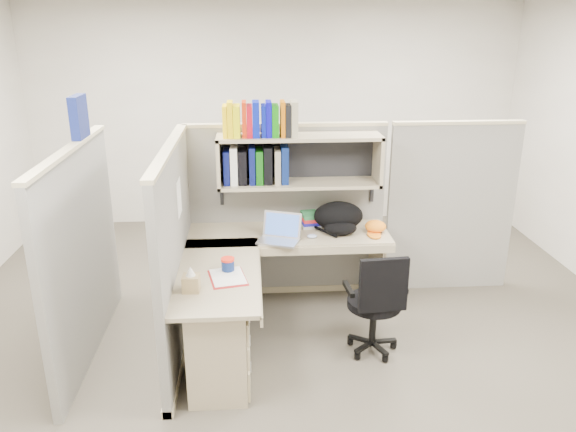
{
  "coord_description": "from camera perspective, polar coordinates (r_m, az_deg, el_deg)",
  "views": [
    {
      "loc": [
        -0.32,
        -3.98,
        2.48
      ],
      "look_at": [
        -0.03,
        0.25,
        1.0
      ],
      "focal_mm": 35.0,
      "sensor_mm": 36.0,
      "label": 1
    }
  ],
  "objects": [
    {
      "name": "book_stack",
      "position": [
        5.05,
        2.25,
        -0.32
      ],
      "size": [
        0.2,
        0.25,
        0.11
      ],
      "primitive_type": null,
      "rotation": [
        0.0,
        0.0,
        0.12
      ],
      "color": "gray",
      "rests_on": "desk"
    },
    {
      "name": "snack_canister",
      "position": [
        4.16,
        -6.13,
        -4.89
      ],
      "size": [
        0.1,
        0.1,
        0.1
      ],
      "color": "navy",
      "rests_on": "desk"
    },
    {
      "name": "paper_cup",
      "position": [
        5.02,
        0.2,
        -0.49
      ],
      "size": [
        0.08,
        0.08,
        0.1
      ],
      "primitive_type": "cylinder",
      "rotation": [
        0.0,
        0.0,
        0.18
      ],
      "color": "silver",
      "rests_on": "desk"
    },
    {
      "name": "backpack",
      "position": [
        4.88,
        5.25,
        -0.2
      ],
      "size": [
        0.5,
        0.43,
        0.25
      ],
      "primitive_type": null,
      "rotation": [
        0.0,
        0.0,
        0.26
      ],
      "color": "black",
      "rests_on": "desk"
    },
    {
      "name": "laptop",
      "position": [
        4.63,
        -0.99,
        -1.32
      ],
      "size": [
        0.42,
        0.42,
        0.24
      ],
      "primitive_type": null,
      "rotation": [
        0.0,
        0.0,
        -0.35
      ],
      "color": "#B0AFB4",
      "rests_on": "desk"
    },
    {
      "name": "desk",
      "position": [
        4.22,
        -4.74,
        -9.7
      ],
      "size": [
        1.74,
        1.75,
        0.73
      ],
      "color": "#9B906E",
      "rests_on": "ground"
    },
    {
      "name": "orange_cap",
      "position": [
        4.94,
        8.88,
        -1.05
      ],
      "size": [
        0.24,
        0.26,
        0.1
      ],
      "primitive_type": null,
      "rotation": [
        0.0,
        0.0,
        -0.31
      ],
      "color": "orange",
      "rests_on": "desk"
    },
    {
      "name": "cubicle",
      "position": [
        4.7,
        -4.31,
        -0.29
      ],
      "size": [
        3.79,
        1.84,
        1.95
      ],
      "color": "slate",
      "rests_on": "ground"
    },
    {
      "name": "ground",
      "position": [
        4.7,
        0.55,
        -12.56
      ],
      "size": [
        6.0,
        6.0,
        0.0
      ],
      "primitive_type": "plane",
      "color": "#3C372E",
      "rests_on": "ground"
    },
    {
      "name": "room_shell",
      "position": [
        4.08,
        0.62,
        7.14
      ],
      "size": [
        6.0,
        6.0,
        6.0
      ],
      "color": "#BBB3A8",
      "rests_on": "ground"
    },
    {
      "name": "mouse",
      "position": [
        4.76,
        2.46,
        -2.06
      ],
      "size": [
        0.09,
        0.06,
        0.03
      ],
      "primitive_type": "ellipsoid",
      "rotation": [
        0.0,
        0.0,
        0.04
      ],
      "color": "#99ADD9",
      "rests_on": "desk"
    },
    {
      "name": "loose_paper",
      "position": [
        4.09,
        -6.13,
        -6.12
      ],
      "size": [
        0.29,
        0.35,
        0.0
      ],
      "primitive_type": null,
      "rotation": [
        0.0,
        0.0,
        0.2
      ],
      "color": "white",
      "rests_on": "desk"
    },
    {
      "name": "tissue_box",
      "position": [
        3.88,
        -9.84,
        -6.3
      ],
      "size": [
        0.12,
        0.12,
        0.18
      ],
      "primitive_type": null,
      "rotation": [
        0.0,
        0.0,
        -0.04
      ],
      "color": "tan",
      "rests_on": "desk"
    },
    {
      "name": "task_chair",
      "position": [
        4.44,
        8.81,
        -10.25
      ],
      "size": [
        0.47,
        0.43,
        0.87
      ],
      "color": "black",
      "rests_on": "ground"
    }
  ]
}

